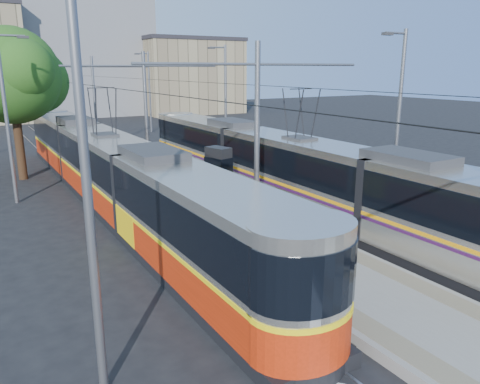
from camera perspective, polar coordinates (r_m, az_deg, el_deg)
ground at (r=12.98m, az=22.08°, el=-15.68°), size 160.00×160.00×0.00m
platform at (r=26.00m, az=-8.75°, el=0.83°), size 4.00×50.00×0.30m
tactile_strip_left at (r=25.48m, az=-11.78°, el=0.76°), size 0.70×50.00×0.01m
tactile_strip_right at (r=26.51m, az=-5.86°, el=1.55°), size 0.70×50.00×0.01m
rails at (r=26.03m, az=-8.74°, el=0.55°), size 8.71×70.00×0.03m
tram_left at (r=23.29m, az=-15.86°, el=2.74°), size 2.43×31.96×5.50m
tram_right at (r=21.46m, az=7.14°, el=2.60°), size 2.43×30.17×5.50m
catenary at (r=22.70m, az=-6.44°, el=10.10°), size 9.20×70.00×7.00m
street_lamps at (r=29.08m, az=-12.08°, el=10.21°), size 15.18×38.22×8.00m
shelter at (r=21.52m, az=-2.62°, el=2.21°), size 1.00×1.32×2.60m
tree at (r=30.21m, az=-25.47°, el=12.50°), size 5.97×5.52×8.68m
building_centre at (r=72.13m, az=-19.06°, el=15.37°), size 18.36×14.28×16.05m
building_right at (r=70.82m, az=-6.35°, el=13.90°), size 14.28×10.20×10.64m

